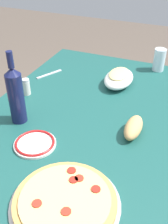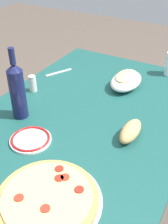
{
  "view_description": "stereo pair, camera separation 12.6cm",
  "coord_description": "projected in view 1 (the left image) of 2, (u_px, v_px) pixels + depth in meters",
  "views": [
    {
      "loc": [
        0.96,
        0.4,
        1.48
      ],
      "look_at": [
        0.0,
        0.0,
        0.77
      ],
      "focal_mm": 44.41,
      "sensor_mm": 36.0,
      "label": 1
    },
    {
      "loc": [
        0.9,
        0.51,
        1.48
      ],
      "look_at": [
        0.0,
        0.0,
        0.77
      ],
      "focal_mm": 44.41,
      "sensor_mm": 36.0,
      "label": 2
    }
  ],
  "objects": [
    {
      "name": "wine_bottle",
      "position": [
        16.0,
        94.0,
        1.18
      ],
      "size": [
        0.07,
        0.07,
        0.33
      ],
      "color": "#141942",
      "rests_on": "dining_table"
    },
    {
      "name": "water_glass",
      "position": [
        159.0,
        60.0,
        1.65
      ],
      "size": [
        0.07,
        0.07,
        0.13
      ],
      "primitive_type": "cylinder",
      "color": "silver",
      "rests_on": "dining_table"
    },
    {
      "name": "fork_right",
      "position": [
        49.0,
        74.0,
        1.63
      ],
      "size": [
        0.16,
        0.09,
        0.0
      ],
      "primitive_type": "cube",
      "rotation": [
        0.0,
        0.0,
        2.66
      ],
      "color": "#B7B7BC",
      "rests_on": "dining_table"
    },
    {
      "name": "spice_shaker",
      "position": [
        26.0,
        87.0,
        1.43
      ],
      "size": [
        0.04,
        0.04,
        0.09
      ],
      "color": "silver",
      "rests_on": "dining_table"
    },
    {
      "name": "bread_loaf",
      "position": [
        133.0,
        127.0,
        1.16
      ],
      "size": [
        0.17,
        0.07,
        0.06
      ],
      "primitive_type": "ellipsoid",
      "color": "tan",
      "rests_on": "dining_table"
    },
    {
      "name": "side_plate_near",
      "position": [
        35.0,
        143.0,
        1.11
      ],
      "size": [
        0.17,
        0.17,
        0.02
      ],
      "color": "white",
      "rests_on": "dining_table"
    },
    {
      "name": "dining_table",
      "position": [
        84.0,
        136.0,
        1.34
      ],
      "size": [
        1.43,
        0.93,
        0.74
      ],
      "color": "#194C47",
      "rests_on": "ground"
    },
    {
      "name": "ground_plane",
      "position": [
        84.0,
        215.0,
        1.7
      ],
      "size": [
        8.0,
        8.0,
        0.0
      ],
      "primitive_type": "plane",
      "color": "brown",
      "rests_on": "ground"
    },
    {
      "name": "baked_pasta_dish",
      "position": [
        119.0,
        78.0,
        1.51
      ],
      "size": [
        0.24,
        0.15,
        0.08
      ],
      "color": "white",
      "rests_on": "dining_table"
    },
    {
      "name": "pepperoni_pizza",
      "position": [
        65.0,
        201.0,
        0.88
      ],
      "size": [
        0.36,
        0.36,
        0.03
      ],
      "color": "#B7B7BC",
      "rests_on": "dining_table"
    }
  ]
}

